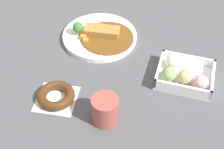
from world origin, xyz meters
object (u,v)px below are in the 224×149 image
object	(u,v)px
chocolate_ring_donut	(56,96)
coffee_mug	(105,110)
donut_box	(183,75)
curry_plate	(100,36)

from	to	relation	value
chocolate_ring_donut	coffee_mug	world-z (taller)	coffee_mug
chocolate_ring_donut	coffee_mug	bearing A→B (deg)	-9.99
donut_box	chocolate_ring_donut	distance (m)	0.40
donut_box	coffee_mug	distance (m)	0.29
coffee_mug	curry_plate	bearing A→B (deg)	110.58
donut_box	curry_plate	bearing A→B (deg)	158.65
curry_plate	chocolate_ring_donut	xyz separation A→B (m)	(-0.04, -0.31, 0.00)
donut_box	chocolate_ring_donut	xyz separation A→B (m)	(-0.35, -0.19, -0.01)
curry_plate	chocolate_ring_donut	world-z (taller)	curry_plate
donut_box	coffee_mug	world-z (taller)	coffee_mug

